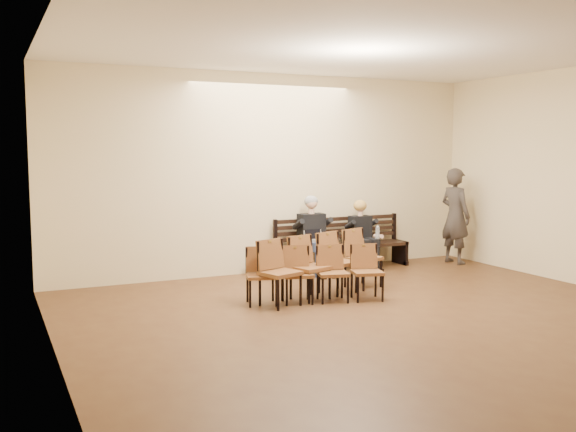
% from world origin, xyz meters
% --- Properties ---
extents(ground, '(10.00, 10.00, 0.00)m').
position_xyz_m(ground, '(0.00, 0.00, 0.00)').
color(ground, '#55381D').
rests_on(ground, ground).
extents(room_walls, '(8.02, 10.01, 3.51)m').
position_xyz_m(room_walls, '(0.00, 0.79, 2.54)').
color(room_walls, beige).
rests_on(room_walls, ground).
extents(bench, '(2.60, 0.90, 0.45)m').
position_xyz_m(bench, '(1.26, 4.65, 0.23)').
color(bench, black).
rests_on(bench, ground).
extents(seated_man, '(0.57, 0.78, 1.36)m').
position_xyz_m(seated_man, '(0.60, 4.53, 0.68)').
color(seated_man, black).
rests_on(seated_man, ground).
extents(seated_woman, '(0.49, 0.67, 1.13)m').
position_xyz_m(seated_woman, '(1.61, 4.53, 0.57)').
color(seated_woman, black).
rests_on(seated_woman, ground).
extents(laptop, '(0.37, 0.31, 0.25)m').
position_xyz_m(laptop, '(0.55, 4.34, 0.57)').
color(laptop, silver).
rests_on(laptop, bench).
extents(water_bottle, '(0.09, 0.09, 0.24)m').
position_xyz_m(water_bottle, '(1.78, 4.31, 0.57)').
color(water_bottle, silver).
rests_on(water_bottle, bench).
extents(bag, '(0.43, 0.37, 0.26)m').
position_xyz_m(bag, '(-0.35, 4.75, 0.13)').
color(bag, black).
rests_on(bag, ground).
extents(passerby, '(0.60, 0.82, 2.10)m').
position_xyz_m(passerby, '(3.50, 4.25, 1.05)').
color(passerby, '#37312D').
rests_on(passerby, ground).
extents(chair_row_front, '(2.02, 0.95, 0.81)m').
position_xyz_m(chair_row_front, '(-0.39, 2.61, 0.40)').
color(chair_row_front, brown).
rests_on(chair_row_front, ground).
extents(chair_row_back, '(2.31, 1.17, 0.93)m').
position_xyz_m(chair_row_back, '(-0.09, 2.88, 0.47)').
color(chair_row_back, brown).
rests_on(chair_row_back, ground).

